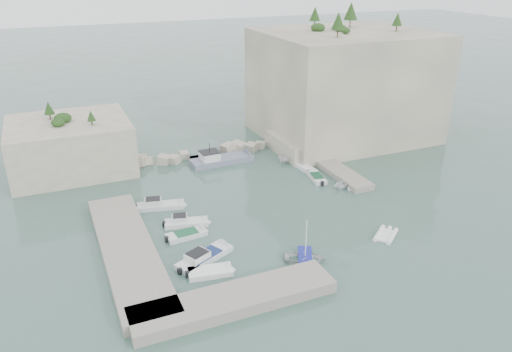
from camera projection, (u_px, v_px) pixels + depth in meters
name	position (u px, v px, depth m)	size (l,w,h in m)	color
ground	(277.00, 219.00, 57.17)	(400.00, 400.00, 0.00)	#43645A
cliff_east	(344.00, 85.00, 81.49)	(26.00, 22.00, 17.00)	beige
cliff_terrace	(303.00, 144.00, 76.55)	(8.00, 10.00, 2.50)	beige
outcrop_west	(71.00, 146.00, 69.55)	(16.00, 14.00, 7.00)	beige
quay_west	(128.00, 251.00, 49.93)	(5.00, 24.00, 1.10)	#9E9689
quay_south	(235.00, 299.00, 42.80)	(18.00, 4.00, 1.10)	#9E9689
ledge_east	(332.00, 167.00, 70.33)	(3.00, 16.00, 0.80)	#9E9689
breakwater	(208.00, 152.00, 75.04)	(28.00, 3.00, 1.40)	beige
motorboat_a	(161.00, 208.00, 59.76)	(6.15, 1.83, 1.40)	silver
motorboat_b	(187.00, 225.00, 55.90)	(5.26, 1.72, 1.40)	silver
motorboat_c	(187.00, 237.00, 53.50)	(4.69, 1.71, 0.70)	silver
motorboat_d	(205.00, 260.00, 49.44)	(6.88, 2.05, 1.40)	silver
motorboat_e	(210.00, 274.00, 47.17)	(4.56, 1.86, 0.70)	white
rowboat	(305.00, 261.00, 49.30)	(2.98, 4.17, 0.86)	white
inflatable_dinghy	(386.00, 236.00, 53.61)	(3.76, 1.82, 0.44)	white
tender_east_a	(343.00, 188.00, 64.98)	(2.60, 3.01, 1.59)	white
tender_east_b	(317.00, 179.00, 67.49)	(4.58, 1.56, 0.70)	silver
tender_east_c	(303.00, 169.00, 70.92)	(4.51, 1.46, 0.70)	white
tender_east_d	(290.00, 162.00, 73.24)	(1.47, 3.91, 1.51)	silver
work_boat	(222.00, 163.00, 72.96)	(10.05, 2.97, 2.20)	slate
rowboat_mast	(306.00, 238.00, 48.29)	(0.10, 0.10, 4.20)	white
vegetation	(315.00, 26.00, 77.03)	(53.48, 13.88, 13.40)	#1E4219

